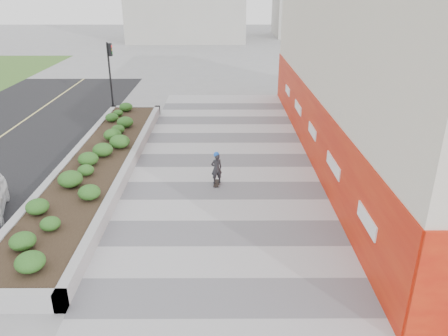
# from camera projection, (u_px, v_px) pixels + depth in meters

# --- Properties ---
(ground) EXTENTS (160.00, 160.00, 0.00)m
(ground) POSITION_uv_depth(u_px,v_px,m) (226.00, 266.00, 12.73)
(ground) COLOR gray
(ground) RESTS_ON ground
(walkway) EXTENTS (8.00, 36.00, 0.01)m
(walkway) POSITION_uv_depth(u_px,v_px,m) (225.00, 215.00, 15.49)
(walkway) COLOR #A8A8AD
(walkway) RESTS_ON ground
(building) EXTENTS (6.04, 24.08, 8.00)m
(building) POSITION_uv_depth(u_px,v_px,m) (380.00, 71.00, 19.46)
(building) COLOR beige
(building) RESTS_ON ground
(planter) EXTENTS (3.00, 18.00, 0.90)m
(planter) POSITION_uv_depth(u_px,v_px,m) (98.00, 162.00, 18.99)
(planter) COLOR #9E9EA0
(planter) RESTS_ON ground
(traffic_signal_near) EXTENTS (0.33, 0.28, 4.20)m
(traffic_signal_near) POSITION_uv_depth(u_px,v_px,m) (110.00, 66.00, 27.73)
(traffic_signal_near) COLOR black
(traffic_signal_near) RESTS_ON ground
(manhole_cover) EXTENTS (0.44, 0.44, 0.01)m
(manhole_cover) POSITION_uv_depth(u_px,v_px,m) (239.00, 215.00, 15.49)
(manhole_cover) COLOR #595654
(manhole_cover) RESTS_ON ground
(skateboarder) EXTENTS (0.55, 0.74, 1.43)m
(skateboarder) POSITION_uv_depth(u_px,v_px,m) (217.00, 168.00, 17.57)
(skateboarder) COLOR beige
(skateboarder) RESTS_ON ground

